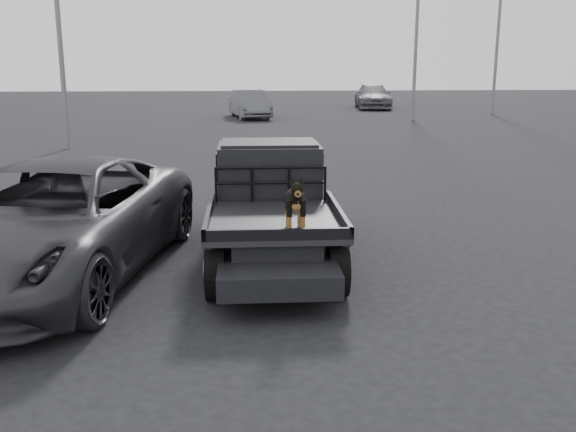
{
  "coord_description": "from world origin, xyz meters",
  "views": [
    {
      "loc": [
        -0.61,
        -7.83,
        3.16
      ],
      "look_at": [
        -0.12,
        -0.29,
        1.31
      ],
      "focal_mm": 40.0,
      "sensor_mm": 36.0,
      "label": 1
    }
  ],
  "objects_px": {
    "flatbed_ute": "(272,232)",
    "distant_car_a": "(250,104)",
    "distant_car_b": "(373,96)",
    "dog": "(295,203)",
    "parked_suv": "(54,221)"
  },
  "relations": [
    {
      "from": "parked_suv",
      "to": "distant_car_a",
      "type": "relative_size",
      "value": 1.33
    },
    {
      "from": "flatbed_ute",
      "to": "dog",
      "type": "height_order",
      "value": "dog"
    },
    {
      "from": "distant_car_a",
      "to": "flatbed_ute",
      "type": "bearing_deg",
      "value": -101.24
    },
    {
      "from": "dog",
      "to": "distant_car_a",
      "type": "bearing_deg",
      "value": 90.88
    },
    {
      "from": "dog",
      "to": "parked_suv",
      "type": "distance_m",
      "value": 3.63
    },
    {
      "from": "flatbed_ute",
      "to": "distant_car_a",
      "type": "xyz_separation_m",
      "value": [
        -0.17,
        25.98,
        0.3
      ]
    },
    {
      "from": "parked_suv",
      "to": "distant_car_b",
      "type": "xyz_separation_m",
      "value": [
        11.27,
        33.37,
        -0.08
      ]
    },
    {
      "from": "dog",
      "to": "distant_car_b",
      "type": "height_order",
      "value": "dog"
    },
    {
      "from": "parked_suv",
      "to": "distant_car_b",
      "type": "height_order",
      "value": "parked_suv"
    },
    {
      "from": "parked_suv",
      "to": "flatbed_ute",
      "type": "bearing_deg",
      "value": 21.52
    },
    {
      "from": "flatbed_ute",
      "to": "distant_car_b",
      "type": "height_order",
      "value": "distant_car_b"
    },
    {
      "from": "dog",
      "to": "distant_car_a",
      "type": "xyz_separation_m",
      "value": [
        -0.42,
        27.59,
        -0.53
      ]
    },
    {
      "from": "dog",
      "to": "flatbed_ute",
      "type": "bearing_deg",
      "value": 98.96
    },
    {
      "from": "parked_suv",
      "to": "distant_car_b",
      "type": "distance_m",
      "value": 35.22
    },
    {
      "from": "flatbed_ute",
      "to": "distant_car_a",
      "type": "bearing_deg",
      "value": 90.37
    }
  ]
}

